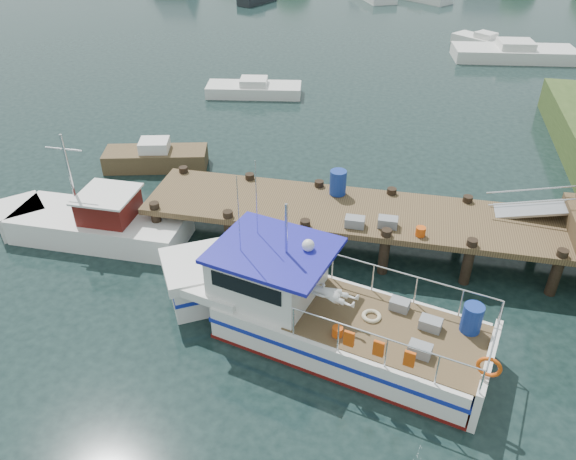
% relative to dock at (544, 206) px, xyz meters
% --- Properties ---
extents(ground_plane, '(160.00, 160.00, 0.00)m').
position_rel_dock_xyz_m(ground_plane, '(-6.51, -0.01, -2.24)').
color(ground_plane, black).
extents(dock, '(16.60, 3.00, 4.78)m').
position_rel_dock_xyz_m(dock, '(0.00, 0.00, 0.00)').
color(dock, brown).
rests_on(dock, ground).
extents(lobster_boat, '(9.68, 4.71, 4.67)m').
position_rel_dock_xyz_m(lobster_boat, '(-6.31, -4.46, -1.39)').
color(lobster_boat, silver).
rests_on(lobster_boat, ground).
extents(work_boat, '(7.12, 2.18, 3.76)m').
position_rel_dock_xyz_m(work_boat, '(-14.41, -1.38, -1.64)').
color(work_boat, silver).
rests_on(work_boat, ground).
extents(moored_rowboat, '(4.46, 2.45, 1.23)m').
position_rel_dock_xyz_m(moored_rowboat, '(-14.40, 4.01, -1.78)').
color(moored_rowboat, brown).
rests_on(moored_rowboat, ground).
extents(moored_a, '(5.39, 2.57, 0.95)m').
position_rel_dock_xyz_m(moored_a, '(-12.66, 13.36, -1.89)').
color(moored_a, silver).
rests_on(moored_a, ground).
extents(moored_b, '(4.53, 4.03, 1.01)m').
position_rel_dock_xyz_m(moored_b, '(0.51, 26.08, -1.87)').
color(moored_b, silver).
rests_on(moored_b, ground).
extents(moored_c, '(8.02, 3.67, 1.22)m').
position_rel_dock_xyz_m(moored_c, '(2.15, 23.42, -1.79)').
color(moored_c, silver).
rests_on(moored_c, ground).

